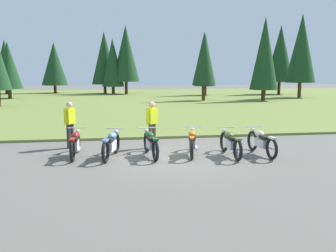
{
  "coord_description": "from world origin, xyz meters",
  "views": [
    {
      "loc": [
        -1.98,
        -11.85,
        2.69
      ],
      "look_at": [
        0.0,
        0.6,
        0.9
      ],
      "focal_mm": 40.09,
      "sensor_mm": 36.0,
      "label": 1
    }
  ],
  "objects_px": {
    "motorcycle_olive": "(230,143)",
    "rider_with_back_turned": "(70,122)",
    "motorcycle_british_green": "(151,143)",
    "motorcycle_cream": "(261,142)",
    "motorcycle_orange": "(192,142)",
    "motorcycle_red": "(75,143)",
    "motorcycle_sky_blue": "(111,144)",
    "rider_in_hivis_vest": "(152,122)"
  },
  "relations": [
    {
      "from": "motorcycle_olive",
      "to": "rider_with_back_turned",
      "type": "distance_m",
      "value": 5.73
    },
    {
      "from": "motorcycle_british_green",
      "to": "motorcycle_cream",
      "type": "height_order",
      "value": "same"
    },
    {
      "from": "motorcycle_orange",
      "to": "motorcycle_cream",
      "type": "xyz_separation_m",
      "value": [
        2.26,
        -0.36,
        0.0
      ]
    },
    {
      "from": "motorcycle_red",
      "to": "motorcycle_cream",
      "type": "distance_m",
      "value": 6.08
    },
    {
      "from": "motorcycle_cream",
      "to": "motorcycle_sky_blue",
      "type": "bearing_deg",
      "value": 175.96
    },
    {
      "from": "motorcycle_sky_blue",
      "to": "motorcycle_olive",
      "type": "height_order",
      "value": "same"
    },
    {
      "from": "motorcycle_sky_blue",
      "to": "rider_with_back_turned",
      "type": "relative_size",
      "value": 1.23
    },
    {
      "from": "motorcycle_red",
      "to": "motorcycle_cream",
      "type": "bearing_deg",
      "value": -6.23
    },
    {
      "from": "motorcycle_olive",
      "to": "motorcycle_sky_blue",
      "type": "bearing_deg",
      "value": 174.46
    },
    {
      "from": "motorcycle_sky_blue",
      "to": "motorcycle_olive",
      "type": "distance_m",
      "value": 3.84
    },
    {
      "from": "motorcycle_red",
      "to": "motorcycle_orange",
      "type": "xyz_separation_m",
      "value": [
        3.79,
        -0.3,
        0.0
      ]
    },
    {
      "from": "motorcycle_cream",
      "to": "rider_in_hivis_vest",
      "type": "distance_m",
      "value": 3.87
    },
    {
      "from": "motorcycle_olive",
      "to": "rider_with_back_turned",
      "type": "height_order",
      "value": "rider_with_back_turned"
    },
    {
      "from": "motorcycle_orange",
      "to": "rider_in_hivis_vest",
      "type": "distance_m",
      "value": 1.88
    },
    {
      "from": "motorcycle_orange",
      "to": "rider_in_hivis_vest",
      "type": "relative_size",
      "value": 1.24
    },
    {
      "from": "motorcycle_orange",
      "to": "motorcycle_olive",
      "type": "bearing_deg",
      "value": -17.89
    },
    {
      "from": "motorcycle_british_green",
      "to": "motorcycle_olive",
      "type": "bearing_deg",
      "value": -7.96
    },
    {
      "from": "motorcycle_british_green",
      "to": "motorcycle_cream",
      "type": "distance_m",
      "value": 3.65
    },
    {
      "from": "rider_with_back_turned",
      "to": "motorcycle_olive",
      "type": "bearing_deg",
      "value": -22.55
    },
    {
      "from": "motorcycle_olive",
      "to": "motorcycle_cream",
      "type": "bearing_deg",
      "value": 1.34
    },
    {
      "from": "motorcycle_british_green",
      "to": "motorcycle_olive",
      "type": "height_order",
      "value": "same"
    },
    {
      "from": "motorcycle_british_green",
      "to": "motorcycle_olive",
      "type": "distance_m",
      "value": 2.59
    },
    {
      "from": "motorcycle_orange",
      "to": "rider_in_hivis_vest",
      "type": "bearing_deg",
      "value": 130.35
    },
    {
      "from": "motorcycle_olive",
      "to": "motorcycle_cream",
      "type": "height_order",
      "value": "same"
    },
    {
      "from": "motorcycle_cream",
      "to": "rider_with_back_turned",
      "type": "distance_m",
      "value": 6.72
    },
    {
      "from": "motorcycle_olive",
      "to": "motorcycle_cream",
      "type": "xyz_separation_m",
      "value": [
        1.07,
        0.03,
        0.0
      ]
    },
    {
      "from": "rider_with_back_turned",
      "to": "motorcycle_cream",
      "type": "bearing_deg",
      "value": -18.83
    },
    {
      "from": "motorcycle_olive",
      "to": "rider_in_hivis_vest",
      "type": "relative_size",
      "value": 1.26
    },
    {
      "from": "motorcycle_orange",
      "to": "motorcycle_cream",
      "type": "bearing_deg",
      "value": -8.99
    },
    {
      "from": "motorcycle_sky_blue",
      "to": "motorcycle_british_green",
      "type": "xyz_separation_m",
      "value": [
        1.26,
        -0.01,
        0.0
      ]
    },
    {
      "from": "motorcycle_cream",
      "to": "motorcycle_british_green",
      "type": "bearing_deg",
      "value": 174.76
    },
    {
      "from": "motorcycle_orange",
      "to": "motorcycle_cream",
      "type": "relative_size",
      "value": 0.98
    },
    {
      "from": "motorcycle_british_green",
      "to": "motorcycle_orange",
      "type": "xyz_separation_m",
      "value": [
        1.38,
        0.02,
        0.0
      ]
    },
    {
      "from": "motorcycle_olive",
      "to": "motorcycle_cream",
      "type": "distance_m",
      "value": 1.07
    },
    {
      "from": "motorcycle_british_green",
      "to": "rider_with_back_turned",
      "type": "xyz_separation_m",
      "value": [
        -2.71,
        1.83,
        0.51
      ]
    },
    {
      "from": "motorcycle_british_green",
      "to": "motorcycle_cream",
      "type": "bearing_deg",
      "value": -5.24
    },
    {
      "from": "motorcycle_british_green",
      "to": "motorcycle_sky_blue",
      "type": "bearing_deg",
      "value": 179.44
    },
    {
      "from": "rider_in_hivis_vest",
      "to": "motorcycle_red",
      "type": "bearing_deg",
      "value": -157.74
    },
    {
      "from": "motorcycle_british_green",
      "to": "motorcycle_olive",
      "type": "xyz_separation_m",
      "value": [
        2.56,
        -0.36,
        0.0
      ]
    },
    {
      "from": "motorcycle_red",
      "to": "motorcycle_sky_blue",
      "type": "relative_size",
      "value": 1.02
    },
    {
      "from": "motorcycle_sky_blue",
      "to": "motorcycle_olive",
      "type": "bearing_deg",
      "value": -5.54
    },
    {
      "from": "motorcycle_sky_blue",
      "to": "rider_in_hivis_vest",
      "type": "bearing_deg",
      "value": 43.27
    }
  ]
}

